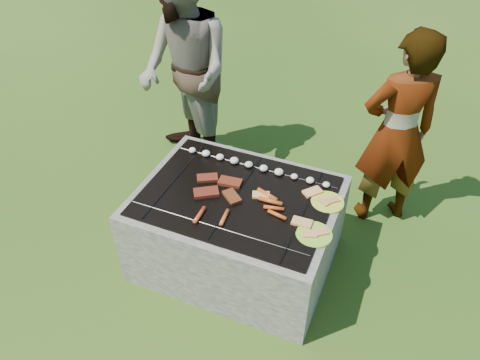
% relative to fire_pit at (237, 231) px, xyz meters
% --- Properties ---
extents(lawn, '(60.00, 60.00, 0.00)m').
position_rel_fire_pit_xyz_m(lawn, '(0.00, 0.00, -0.28)').
color(lawn, '#1D4210').
rests_on(lawn, ground).
extents(fire_pit, '(1.30, 1.00, 0.62)m').
position_rel_fire_pit_xyz_m(fire_pit, '(0.00, 0.00, 0.00)').
color(fire_pit, gray).
rests_on(fire_pit, ground).
extents(mushrooms, '(1.05, 0.06, 0.04)m').
position_rel_fire_pit_xyz_m(mushrooms, '(-0.02, 0.31, 0.35)').
color(mushrooms, white).
rests_on(mushrooms, fire_pit).
extents(pork_slabs, '(0.39, 0.29, 0.02)m').
position_rel_fire_pit_xyz_m(pork_slabs, '(-0.14, 0.01, 0.34)').
color(pork_slabs, '#9C311C').
rests_on(pork_slabs, fire_pit).
extents(sausages, '(0.52, 0.45, 0.03)m').
position_rel_fire_pit_xyz_m(sausages, '(0.14, -0.08, 0.34)').
color(sausages, '#CC5221').
rests_on(sausages, fire_pit).
extents(bread_on_grate, '(0.45, 0.41, 0.02)m').
position_rel_fire_pit_xyz_m(bread_on_grate, '(0.37, 0.06, 0.34)').
color(bread_on_grate, tan).
rests_on(bread_on_grate, fire_pit).
extents(plate_far, '(0.27, 0.27, 0.03)m').
position_rel_fire_pit_xyz_m(plate_far, '(0.56, 0.17, 0.33)').
color(plate_far, '#FFF93C').
rests_on(plate_far, fire_pit).
extents(plate_near, '(0.27, 0.27, 0.03)m').
position_rel_fire_pit_xyz_m(plate_near, '(0.56, -0.15, 0.33)').
color(plate_near, '#C3E536').
rests_on(plate_near, fire_pit).
extents(cook, '(0.67, 0.60, 1.54)m').
position_rel_fire_pit_xyz_m(cook, '(0.86, 0.89, 0.49)').
color(cook, gray).
rests_on(cook, ground).
extents(bystander, '(1.11, 1.08, 1.81)m').
position_rel_fire_pit_xyz_m(bystander, '(-0.85, 0.91, 0.62)').
color(bystander, gray).
rests_on(bystander, ground).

